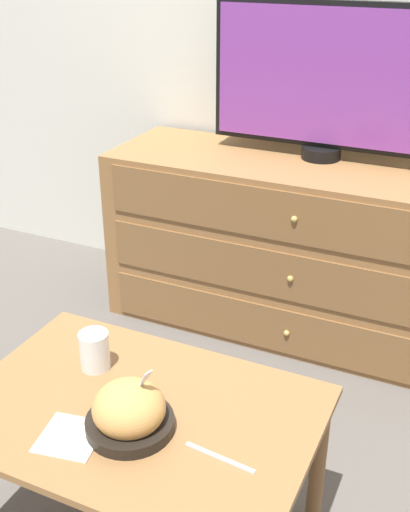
% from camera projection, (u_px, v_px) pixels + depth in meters
% --- Properties ---
extents(ground_plane, '(12.00, 12.00, 0.00)m').
position_uv_depth(ground_plane, '(296.00, 291.00, 3.06)').
color(ground_plane, '#56514C').
extents(dresser, '(1.66, 0.53, 0.73)m').
position_uv_depth(dresser, '(310.00, 251.00, 2.62)').
color(dresser, olive).
rests_on(dresser, ground_plane).
extents(tv, '(0.90, 0.16, 0.59)m').
position_uv_depth(tv, '(327.00, 80.00, 2.41)').
color(tv, black).
rests_on(tv, dresser).
extents(coffee_table, '(0.89, 0.61, 0.46)m').
position_uv_depth(coffee_table, '(137.00, 430.00, 1.62)').
color(coffee_table, olive).
rests_on(coffee_table, ground_plane).
extents(takeout_bowl, '(0.21, 0.21, 0.17)m').
position_uv_depth(takeout_bowl, '(129.00, 412.00, 1.51)').
color(takeout_bowl, black).
rests_on(takeout_bowl, coffee_table).
extents(drink_cup, '(0.08, 0.08, 0.11)m').
position_uv_depth(drink_cup, '(95.00, 353.00, 1.73)').
color(drink_cup, beige).
rests_on(drink_cup, coffee_table).
extents(napkin, '(0.16, 0.16, 0.00)m').
position_uv_depth(napkin, '(70.00, 437.00, 1.50)').
color(napkin, silver).
rests_on(napkin, coffee_table).
extents(knife, '(0.18, 0.03, 0.01)m').
position_uv_depth(knife, '(220.00, 458.00, 1.44)').
color(knife, silver).
rests_on(knife, coffee_table).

